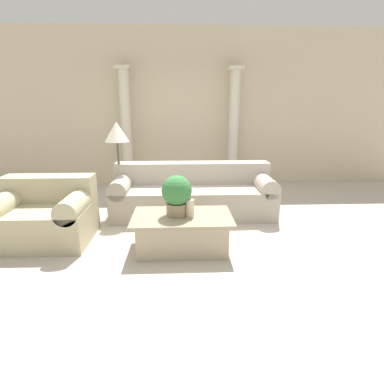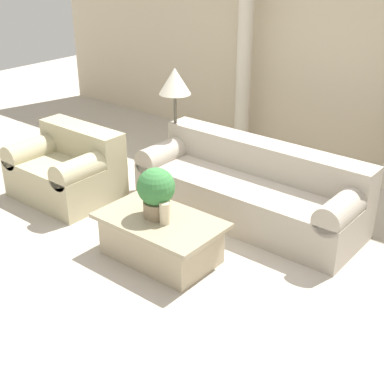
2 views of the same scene
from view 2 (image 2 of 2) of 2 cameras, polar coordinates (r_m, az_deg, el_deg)
ground_plane at (r=5.46m, az=0.09°, el=-4.79°), size 16.00×16.00×0.00m
wall_back at (r=7.18m, az=14.73°, el=15.54°), size 10.00×0.06×3.20m
sofa_long at (r=5.74m, az=6.25°, el=0.34°), size 2.47×0.89×0.79m
loveseat at (r=6.34m, az=-13.09°, el=2.51°), size 1.16×0.89×0.79m
coffee_table at (r=5.03m, az=-3.35°, el=-4.90°), size 1.17×0.71×0.42m
potted_plant at (r=4.86m, az=-3.85°, el=0.16°), size 0.35×0.35×0.48m
pillar_candle at (r=4.80m, az=-2.94°, el=-2.27°), size 0.10×0.10×0.21m
floor_lamp at (r=6.19m, az=-1.84°, el=11.02°), size 0.37×0.37×1.43m
column_left at (r=7.49m, az=5.60°, el=13.75°), size 0.29×0.29×2.41m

